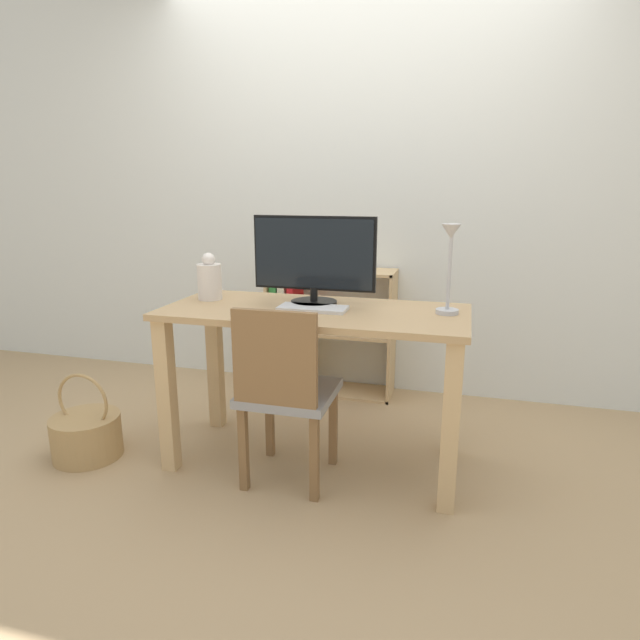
{
  "coord_description": "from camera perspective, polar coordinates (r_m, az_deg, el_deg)",
  "views": [
    {
      "loc": [
        0.66,
        -2.29,
        1.32
      ],
      "look_at": [
        0.0,
        0.1,
        0.69
      ],
      "focal_mm": 30.0,
      "sensor_mm": 36.0,
      "label": 1
    }
  ],
  "objects": [
    {
      "name": "ground_plane",
      "position": [
        2.73,
        -0.58,
        -14.75
      ],
      "size": [
        10.0,
        10.0,
        0.0
      ],
      "primitive_type": "plane",
      "color": "tan"
    },
    {
      "name": "wall_back",
      "position": [
        3.46,
        4.53,
        13.8
      ],
      "size": [
        8.0,
        0.05,
        2.6
      ],
      "color": "silver",
      "rests_on": "ground_plane"
    },
    {
      "name": "desk",
      "position": [
        2.49,
        -0.61,
        -2.27
      ],
      "size": [
        1.39,
        0.61,
        0.77
      ],
      "color": "tan",
      "rests_on": "ground_plane"
    },
    {
      "name": "chair",
      "position": [
        2.36,
        -3.76,
        -7.38
      ],
      "size": [
        0.4,
        0.4,
        0.83
      ],
      "rotation": [
        0.0,
        0.0,
        0.06
      ],
      "color": "gray",
      "rests_on": "ground_plane"
    },
    {
      "name": "vase",
      "position": [
        2.7,
        -11.71,
        4.24
      ],
      "size": [
        0.12,
        0.12,
        0.23
      ],
      "color": "silver",
      "rests_on": "desk"
    },
    {
      "name": "basket",
      "position": [
        2.96,
        -23.64,
        -11.12
      ],
      "size": [
        0.33,
        0.33,
        0.44
      ],
      "color": "tan",
      "rests_on": "ground_plane"
    },
    {
      "name": "desk_lamp",
      "position": [
        2.32,
        13.67,
        6.18
      ],
      "size": [
        0.1,
        0.19,
        0.4
      ],
      "color": "#B7B7BC",
      "rests_on": "desk"
    },
    {
      "name": "keyboard",
      "position": [
        2.43,
        -0.88,
        1.27
      ],
      "size": [
        0.31,
        0.14,
        0.02
      ],
      "color": "silver",
      "rests_on": "desk"
    },
    {
      "name": "monitor",
      "position": [
        2.51,
        -0.66,
        6.67
      ],
      "size": [
        0.59,
        0.22,
        0.41
      ],
      "color": "black",
      "rests_on": "desk"
    },
    {
      "name": "bookshelf",
      "position": [
        3.49,
        -1.11,
        -1.58
      ],
      "size": [
        0.81,
        0.28,
        0.81
      ],
      "color": "tan",
      "rests_on": "ground_plane"
    }
  ]
}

